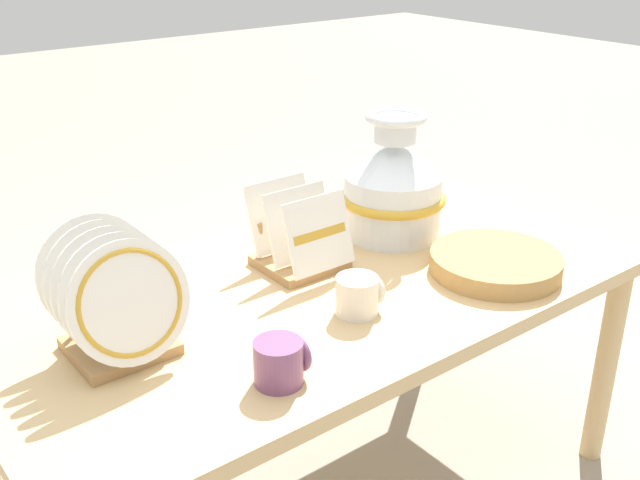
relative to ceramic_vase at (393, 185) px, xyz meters
The scene contains 7 objects.
display_table 0.40m from the ceramic_vase, 160.03° to the right, with size 1.48×0.75×0.61m.
ceramic_vase is the anchor object (origin of this frame).
dish_rack_round_plates 0.79m from the ceramic_vase, behind, with size 0.23×0.22×0.24m.
dish_rack_square_plates 0.31m from the ceramic_vase, behind, with size 0.18×0.20×0.19m.
wicker_charger_stack 0.33m from the ceramic_vase, 83.38° to the right, with size 0.30×0.30×0.04m.
mug_cream_glaze 0.43m from the ceramic_vase, 141.96° to the right, with size 0.10×0.09×0.08m.
mug_plum_glaze 0.71m from the ceramic_vase, 148.74° to the right, with size 0.10×0.09×0.08m.
Camera 1 is at (-0.91, -1.17, 1.37)m, focal length 42.00 mm.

